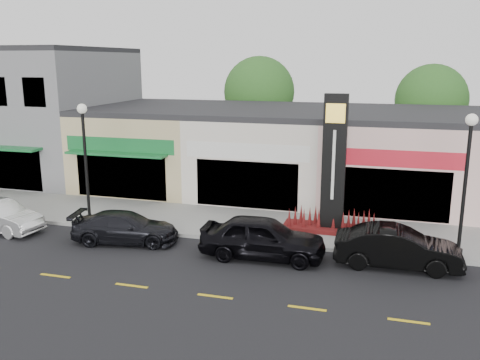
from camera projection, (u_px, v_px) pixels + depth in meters
The scene contains 15 objects.
ground at pixel (240, 262), 19.31m from camera, with size 120.00×120.00×0.00m, color black.
sidewalk at pixel (266, 225), 23.37m from camera, with size 52.00×4.30×0.15m, color gray.
curb at pixel (254, 242), 21.26m from camera, with size 52.00×0.20×0.15m, color gray.
building_grey_2story at pixel (27, 112), 33.85m from camera, with size 12.00×10.95×8.30m.
shop_beige at pixel (159, 144), 31.74m from camera, with size 7.00×10.85×4.80m.
shop_cream at pixel (268, 149), 29.91m from camera, with size 7.00×10.01×4.80m.
shop_pink_w at pixel (392, 155), 28.07m from camera, with size 7.00×10.01×4.80m.
tree_rear_west at pixel (259, 92), 37.44m from camera, with size 5.20×5.20×7.83m.
tree_rear_mid at pixel (431, 100), 34.36m from camera, with size 4.80×4.80×7.29m.
lamp_west_near at pixel (85, 151), 22.96m from camera, with size 0.44×0.44×5.47m.
lamp_east_near at pixel (466, 172), 18.75m from camera, with size 0.44×0.44×5.47m.
pylon_sign at pixel (333, 184), 21.94m from camera, with size 4.20×1.30×6.00m.
car_dark_sedan at pixel (125, 227), 21.32m from camera, with size 4.44×1.81×1.29m, color black.
car_black_sedan at pixel (263, 237), 19.59m from camera, with size 4.84×1.95×1.65m, color black.
car_black_conv at pixel (397, 248), 18.72m from camera, with size 4.57×1.59×1.51m, color black.
Camera 1 is at (4.88, -17.41, 7.48)m, focal length 38.00 mm.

